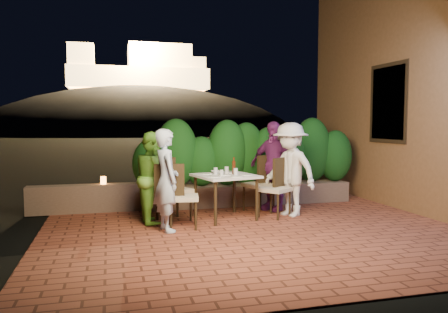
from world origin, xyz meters
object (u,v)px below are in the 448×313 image
object	(u,v)px
chair_right_front	(274,188)
diner_blue	(166,180)
chair_left_front	(183,196)
parapet_lamp	(103,180)
diner_white	(290,169)
bowl	(216,172)
beer_bottle	(234,166)
dining_table	(226,197)
chair_left_back	(174,189)
diner_green	(153,177)
chair_right_back	(259,183)
diner_purple	(273,166)

from	to	relation	value
chair_right_front	diner_blue	distance (m)	2.00
chair_left_front	chair_right_front	world-z (taller)	chair_right_front
chair_left_front	chair_right_front	xyz separation A→B (m)	(1.65, 0.37, 0.01)
chair_right_front	parapet_lamp	distance (m)	3.12
chair_right_front	diner_white	world-z (taller)	diner_white
bowl	diner_white	size ratio (longest dim) A/B	0.10
beer_bottle	parapet_lamp	world-z (taller)	beer_bottle
dining_table	beer_bottle	world-z (taller)	beer_bottle
diner_white	parapet_lamp	size ratio (longest dim) A/B	11.60
chair_left_back	parapet_lamp	distance (m)	1.57
bowl	diner_green	world-z (taller)	diner_green
chair_right_back	diner_blue	distance (m)	2.11
chair_right_back	parapet_lamp	world-z (taller)	chair_right_back
bowl	diner_white	xyz separation A→B (m)	(1.25, -0.34, 0.04)
beer_bottle	diner_blue	bearing A→B (deg)	-153.37
bowl	chair_left_back	bearing A→B (deg)	-165.18
diner_purple	diner_white	bearing A→B (deg)	-26.12
chair_left_front	beer_bottle	bearing A→B (deg)	37.27
diner_purple	parapet_lamp	distance (m)	3.13
chair_right_front	parapet_lamp	xyz separation A→B (m)	(-2.85, 1.25, 0.06)
dining_table	beer_bottle	bearing A→B (deg)	18.23
chair_left_back	parapet_lamp	bearing A→B (deg)	111.45
chair_left_back	diner_white	bearing A→B (deg)	-28.80
beer_bottle	chair_right_front	xyz separation A→B (m)	(0.69, -0.13, -0.39)
beer_bottle	chair_right_back	size ratio (longest dim) A/B	0.28
diner_green	diner_purple	bearing A→B (deg)	-83.29
chair_left_front	parapet_lamp	world-z (taller)	chair_left_front
beer_bottle	diner_green	xyz separation A→B (m)	(-1.36, -0.01, -0.15)
diner_white	chair_left_front	bearing A→B (deg)	-105.72
bowl	chair_left_front	xyz separation A→B (m)	(-0.70, -0.74, -0.27)
chair_left_back	diner_blue	size ratio (longest dim) A/B	0.69
beer_bottle	chair_left_back	xyz separation A→B (m)	(-1.02, 0.04, -0.37)
diner_white	parapet_lamp	xyz separation A→B (m)	(-3.15, 1.22, -0.24)
bowl	chair_left_back	xyz separation A→B (m)	(-0.76, -0.20, -0.24)
dining_table	chair_left_back	distance (m)	0.88
bowl	chair_left_front	bearing A→B (deg)	-133.25
parapet_lamp	bowl	bearing A→B (deg)	-24.93
chair_left_back	diner_green	world-z (taller)	diner_green
chair_right_back	diner_purple	world-z (taller)	diner_purple
diner_white	diner_purple	size ratio (longest dim) A/B	0.99
beer_bottle	parapet_lamp	xyz separation A→B (m)	(-2.16, 1.13, -0.32)
diner_white	parapet_lamp	bearing A→B (deg)	-138.54
dining_table	chair_left_front	world-z (taller)	chair_left_front
dining_table	parapet_lamp	distance (m)	2.33
chair_right_front	parapet_lamp	bearing A→B (deg)	-60.19
beer_bottle	diner_green	bearing A→B (deg)	-179.66
parapet_lamp	diner_purple	bearing A→B (deg)	-12.57
diner_blue	chair_left_back	bearing A→B (deg)	-27.71
diner_white	chair_right_front	bearing A→B (deg)	-111.65
dining_table	chair_right_back	bearing A→B (deg)	31.87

